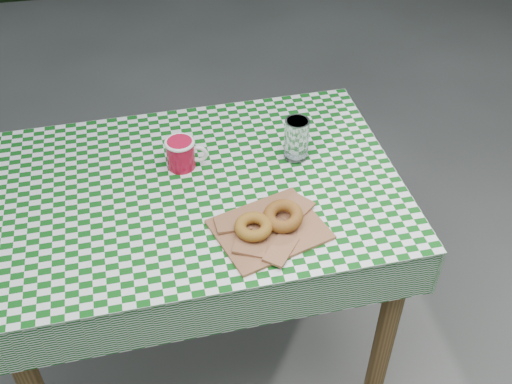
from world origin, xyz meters
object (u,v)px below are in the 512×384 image
(drinking_glass, at_px, (296,139))
(coffee_mug, at_px, (181,154))
(table, at_px, (203,278))
(paper_bag, at_px, (269,229))

(drinking_glass, bearing_deg, coffee_mug, 176.94)
(coffee_mug, distance_m, drinking_glass, 0.33)
(table, height_order, paper_bag, paper_bag)
(paper_bag, xyz_separation_m, drinking_glass, (0.13, 0.28, 0.06))
(coffee_mug, height_order, drinking_glass, drinking_glass)
(paper_bag, bearing_deg, drinking_glass, 64.31)
(table, relative_size, drinking_glass, 8.81)
(paper_bag, height_order, drinking_glass, drinking_glass)
(table, height_order, coffee_mug, coffee_mug)
(drinking_glass, bearing_deg, table, -165.63)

